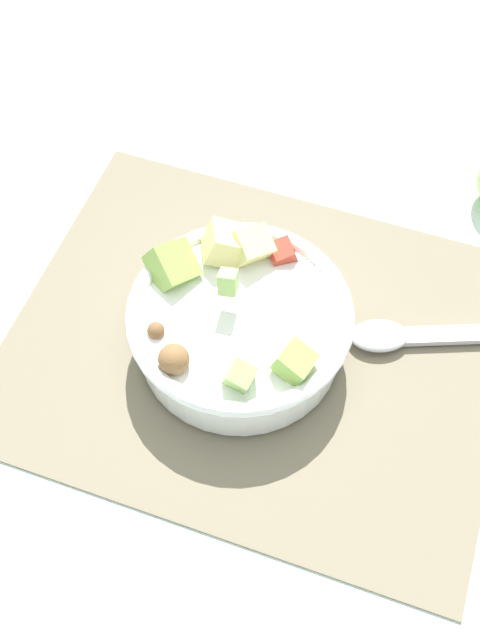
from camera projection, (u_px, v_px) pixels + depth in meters
name	position (u px, v px, depth m)	size (l,w,h in m)	color
ground_plane	(258.00, 346.00, 0.76)	(2.40, 2.40, 0.00)	silver
placemat	(258.00, 344.00, 0.76)	(0.46, 0.37, 0.01)	#756B56
salad_bowl	(239.00, 323.00, 0.73)	(0.21, 0.21, 0.10)	white
serving_spoon	(421.00, 335.00, 0.76)	(0.20, 0.10, 0.01)	#B7B7BC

